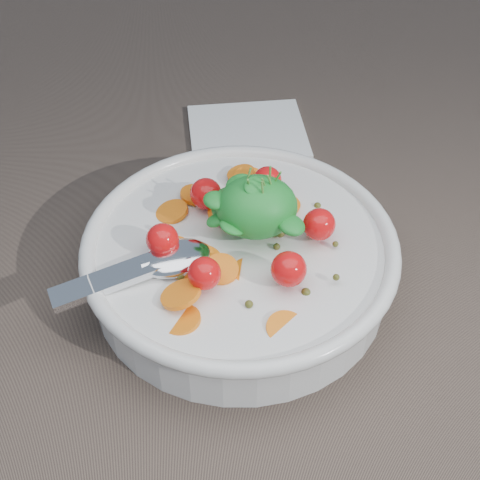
{
  "coord_description": "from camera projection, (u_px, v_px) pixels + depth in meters",
  "views": [
    {
      "loc": [
        -0.05,
        -0.41,
        0.48
      ],
      "look_at": [
        -0.01,
        0.02,
        0.06
      ],
      "focal_mm": 50.0,
      "sensor_mm": 36.0,
      "label": 1
    }
  ],
  "objects": [
    {
      "name": "bowl",
      "position": [
        240.0,
        258.0,
        0.62
      ],
      "size": [
        0.31,
        0.29,
        0.12
      ],
      "color": "white",
      "rests_on": "ground"
    },
    {
      "name": "napkin",
      "position": [
        248.0,
        131.0,
        0.82
      ],
      "size": [
        0.14,
        0.12,
        0.01
      ],
      "primitive_type": "cube",
      "rotation": [
        0.0,
        0.0,
        0.02
      ],
      "color": "white",
      "rests_on": "ground"
    },
    {
      "name": "ground",
      "position": [
        252.0,
        298.0,
        0.63
      ],
      "size": [
        6.0,
        6.0,
        0.0
      ],
      "primitive_type": "plane",
      "color": "#6B594D",
      "rests_on": "ground"
    }
  ]
}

